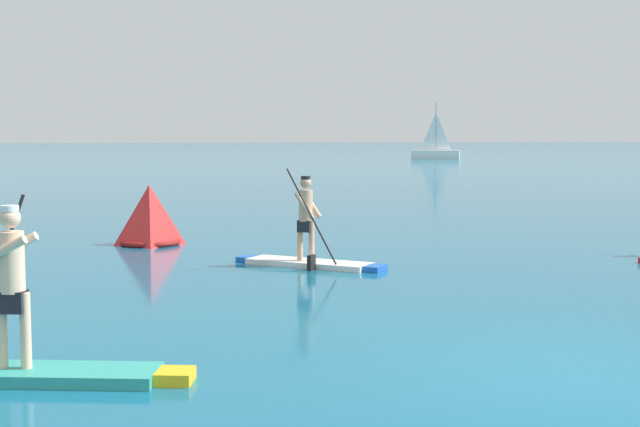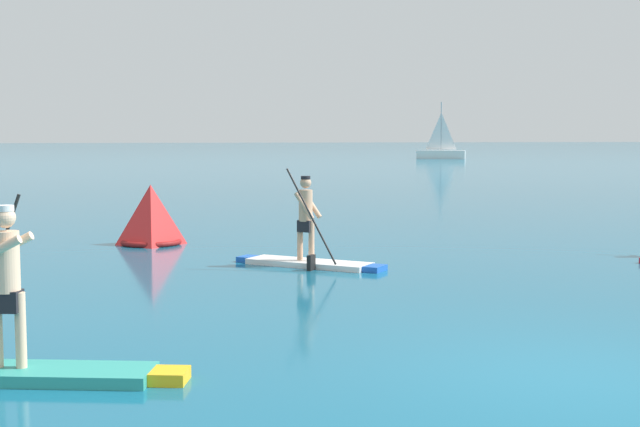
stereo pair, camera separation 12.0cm
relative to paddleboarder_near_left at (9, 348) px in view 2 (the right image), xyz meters
name	(u,v)px [view 2 (the right image)]	position (x,y,z in m)	size (l,w,h in m)	color
ground	(582,377)	(5.78, -0.87, -0.32)	(440.00, 440.00, 0.00)	#145B7A
paddleboarder_near_left	(9,348)	(0.00, 0.00, 0.00)	(3.60, 1.29, 1.88)	teal
paddleboarder_mid_center	(309,247)	(4.17, 7.08, 0.03)	(2.67, 2.16, 1.89)	white
race_marker_buoy	(151,218)	(1.19, 10.89, 0.28)	(1.36, 1.36, 1.35)	red
sailboat_right_horizon	(441,151)	(27.56, 73.79, 0.38)	(4.77, 2.86, 5.47)	white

